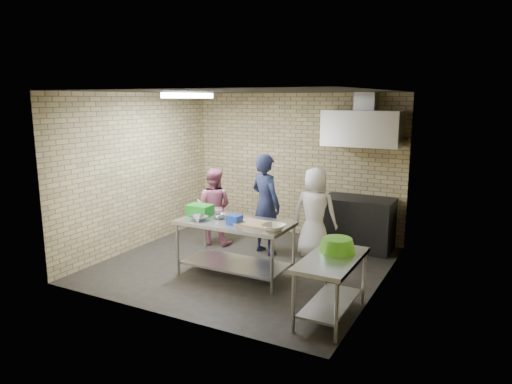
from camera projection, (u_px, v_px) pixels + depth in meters
floor at (245, 264)px, 7.38m from camera, size 4.20×4.20×0.00m
ceiling at (244, 91)px, 6.85m from camera, size 4.20×4.20×0.00m
back_wall at (295, 165)px, 8.85m from camera, size 4.20×0.06×2.70m
front_wall at (160, 207)px, 5.38m from camera, size 4.20×0.06×2.70m
left_wall at (139, 171)px, 8.08m from camera, size 0.06×4.00×2.70m
right_wall at (382, 194)px, 6.16m from camera, size 0.06×4.00×2.70m
prep_table at (235, 248)px, 6.85m from camera, size 1.66×0.83×0.83m
side_counter at (331, 288)px, 5.53m from camera, size 0.60×1.20×0.75m
stove at (358, 223)px, 8.11m from camera, size 1.20×0.70×0.90m
range_hood at (363, 128)px, 7.82m from camera, size 1.30×0.60×0.60m
hood_duct at (366, 101)px, 7.86m from camera, size 0.35×0.30×0.30m
wall_shelf at (383, 139)px, 7.89m from camera, size 0.80×0.20×0.04m
fluorescent_fixture at (189, 96)px, 7.32m from camera, size 0.10×1.25×0.08m
green_crate at (200, 209)px, 7.18m from camera, size 0.37×0.28×0.15m
blue_tub at (234, 219)px, 6.65m from camera, size 0.18×0.18×0.12m
cutting_board at (256, 224)px, 6.59m from camera, size 0.51×0.39×0.03m
mixing_bowl_a at (199, 218)px, 6.82m from camera, size 0.31×0.31×0.06m
mixing_bowl_b at (219, 216)px, 6.94m from camera, size 0.23×0.23×0.06m
ceramic_bowl at (274, 227)px, 6.31m from camera, size 0.38×0.38×0.08m
green_basin at (337, 245)px, 5.67m from camera, size 0.46×0.46×0.17m
bottle_red at (368, 132)px, 7.98m from camera, size 0.07×0.07×0.18m
bottle_green at (392, 134)px, 7.80m from camera, size 0.06×0.06×0.15m
man_navy at (266, 204)px, 7.78m from camera, size 0.72×0.60×1.70m
woman_pink at (214, 206)px, 8.31m from camera, size 0.77×0.65×1.39m
woman_white at (315, 212)px, 7.65m from camera, size 0.76×0.52×1.50m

